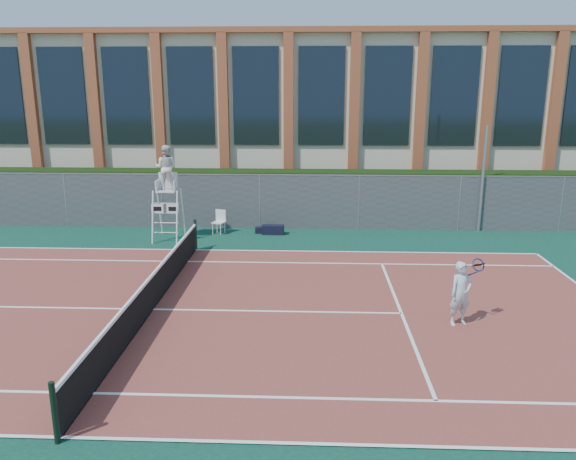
{
  "coord_description": "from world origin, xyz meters",
  "views": [
    {
      "loc": [
        4.07,
        -13.4,
        5.61
      ],
      "look_at": [
        3.38,
        3.0,
        1.42
      ],
      "focal_mm": 35.0,
      "sensor_mm": 36.0,
      "label": 1
    }
  ],
  "objects_px": {
    "umpire_chair": "(166,170)",
    "plastic_chair": "(220,220)",
    "steel_pole": "(483,179)",
    "tennis_player": "(461,293)"
  },
  "relations": [
    {
      "from": "umpire_chair",
      "to": "plastic_chair",
      "type": "xyz_separation_m",
      "value": [
        1.79,
        0.89,
        -2.07
      ]
    },
    {
      "from": "steel_pole",
      "to": "umpire_chair",
      "type": "distance_m",
      "value": 12.23
    },
    {
      "from": "umpire_chair",
      "to": "tennis_player",
      "type": "xyz_separation_m",
      "value": [
        8.99,
        -7.66,
        -1.81
      ]
    },
    {
      "from": "steel_pole",
      "to": "tennis_player",
      "type": "relative_size",
      "value": 2.63
    },
    {
      "from": "umpire_chair",
      "to": "plastic_chair",
      "type": "distance_m",
      "value": 2.88
    },
    {
      "from": "plastic_chair",
      "to": "tennis_player",
      "type": "distance_m",
      "value": 11.18
    },
    {
      "from": "steel_pole",
      "to": "umpire_chair",
      "type": "height_order",
      "value": "steel_pole"
    },
    {
      "from": "steel_pole",
      "to": "plastic_chair",
      "type": "xyz_separation_m",
      "value": [
        -10.31,
        -0.76,
        -1.54
      ]
    },
    {
      "from": "steel_pole",
      "to": "plastic_chair",
      "type": "distance_m",
      "value": 10.46
    },
    {
      "from": "steel_pole",
      "to": "tennis_player",
      "type": "height_order",
      "value": "steel_pole"
    }
  ]
}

